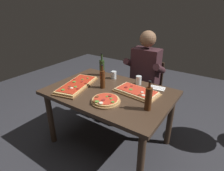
% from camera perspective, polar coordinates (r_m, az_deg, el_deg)
% --- Properties ---
extents(ground_plane, '(6.40, 6.40, 0.00)m').
position_cam_1_polar(ground_plane, '(2.53, -0.67, -16.90)').
color(ground_plane, '#2D2D33').
extents(dining_table, '(1.40, 0.96, 0.74)m').
position_cam_1_polar(dining_table, '(2.16, -0.75, -3.96)').
color(dining_table, '#3D2B1E').
rests_on(dining_table, ground_plane).
extents(pizza_rectangular_front, '(0.51, 0.32, 0.05)m').
position_cam_1_polar(pizza_rectangular_front, '(2.07, 7.57, -1.90)').
color(pizza_rectangular_front, olive).
rests_on(pizza_rectangular_front, dining_table).
extents(pizza_rectangular_left, '(0.42, 0.67, 0.05)m').
position_cam_1_polar(pizza_rectangular_left, '(2.26, -10.78, 0.17)').
color(pizza_rectangular_left, brown).
rests_on(pizza_rectangular_left, dining_table).
extents(pizza_round_far, '(0.30, 0.30, 0.05)m').
position_cam_1_polar(pizza_round_far, '(1.88, -1.96, -4.60)').
color(pizza_round_far, olive).
rests_on(pizza_round_far, dining_table).
extents(wine_bottle_dark, '(0.07, 0.07, 0.31)m').
position_cam_1_polar(wine_bottle_dark, '(2.54, -3.11, 5.63)').
color(wine_bottle_dark, '#233819').
rests_on(wine_bottle_dark, dining_table).
extents(oil_bottle_amber, '(0.06, 0.06, 0.30)m').
position_cam_1_polar(oil_bottle_amber, '(1.74, 11.17, -3.94)').
color(oil_bottle_amber, '#47230F').
rests_on(oil_bottle_amber, dining_table).
extents(vinegar_bottle_green, '(0.06, 0.06, 0.29)m').
position_cam_1_polar(vinegar_bottle_green, '(2.15, -2.95, 2.03)').
color(vinegar_bottle_green, '#47230F').
rests_on(vinegar_bottle_green, dining_table).
extents(tumbler_near_camera, '(0.07, 0.07, 0.11)m').
position_cam_1_polar(tumbler_near_camera, '(2.29, 8.21, 1.61)').
color(tumbler_near_camera, silver).
rests_on(tumbler_near_camera, dining_table).
extents(tumbler_far_side, '(0.07, 0.07, 0.10)m').
position_cam_1_polar(tumbler_far_side, '(2.44, 0.54, 3.13)').
color(tumbler_far_side, silver).
rests_on(tumbler_far_side, dining_table).
extents(napkin_cutlery_set, '(0.19, 0.13, 0.01)m').
position_cam_1_polar(napkin_cutlery_set, '(2.24, 13.72, -0.76)').
color(napkin_cutlery_set, white).
rests_on(napkin_cutlery_set, dining_table).
extents(diner_chair, '(0.44, 0.44, 0.87)m').
position_cam_1_polar(diner_chair, '(2.87, 10.48, -0.39)').
color(diner_chair, black).
rests_on(diner_chair, ground_plane).
extents(seated_diner, '(0.53, 0.41, 1.33)m').
position_cam_1_polar(seated_diner, '(2.67, 9.81, 3.71)').
color(seated_diner, '#23232D').
rests_on(seated_diner, ground_plane).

